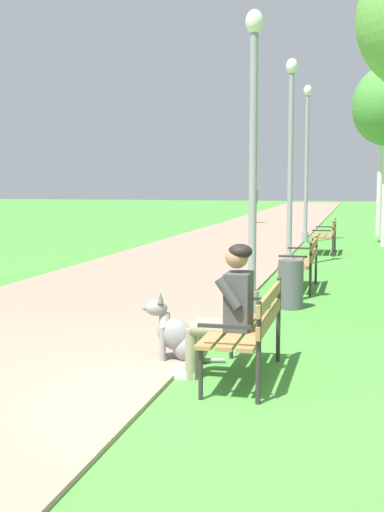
{
  "coord_description": "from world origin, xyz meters",
  "views": [
    {
      "loc": [
        1.33,
        -5.2,
        1.8
      ],
      "look_at": [
        -0.66,
        2.87,
        0.9
      ],
      "focal_mm": 48.01,
      "sensor_mm": 36.0,
      "label": 1
    }
  ],
  "objects_px": {
    "park_bench_far": "(327,233)",
    "lamp_post_near": "(253,159)",
    "litter_bin": "(291,284)",
    "person_seated_on_near_bench": "(227,306)",
    "park_bench_mid": "(303,259)",
    "lamp_post_far": "(307,162)",
    "dog_grey": "(180,338)",
    "birch_tree_sixth": "(382,112)",
    "pedestrian_distant": "(253,204)",
    "park_bench_near": "(250,324)",
    "lamp_post_mid": "(290,161)"
  },
  "relations": [
    {
      "from": "person_seated_on_near_bench",
      "to": "litter_bin",
      "type": "bearing_deg",
      "value": 86.54
    },
    {
      "from": "litter_bin",
      "to": "dog_grey",
      "type": "bearing_deg",
      "value": -103.41
    },
    {
      "from": "park_bench_near",
      "to": "birch_tree_sixth",
      "type": "height_order",
      "value": "birch_tree_sixth"
    },
    {
      "from": "person_seated_on_near_bench",
      "to": "lamp_post_far",
      "type": "xyz_separation_m",
      "value": [
        -0.43,
        14.54,
        1.7
      ]
    },
    {
      "from": "dog_grey",
      "to": "birch_tree_sixth",
      "type": "bearing_deg",
      "value": 82.37
    },
    {
      "from": "park_bench_far",
      "to": "dog_grey",
      "type": "bearing_deg",
      "value": -94.68
    },
    {
      "from": "park_bench_far",
      "to": "lamp_post_far",
      "type": "xyz_separation_m",
      "value": [
        -0.78,
        3.1,
        1.87
      ]
    },
    {
      "from": "lamp_post_near",
      "to": "lamp_post_mid",
      "type": "xyz_separation_m",
      "value": [
        -0.01,
        5.13,
        0.12
      ]
    },
    {
      "from": "park_bench_mid",
      "to": "park_bench_far",
      "type": "relative_size",
      "value": 1.0
    },
    {
      "from": "litter_bin",
      "to": "pedestrian_distant",
      "type": "bearing_deg",
      "value": 100.28
    },
    {
      "from": "birch_tree_sixth",
      "to": "park_bench_near",
      "type": "bearing_deg",
      "value": -95.02
    },
    {
      "from": "park_bench_far",
      "to": "lamp_post_far",
      "type": "distance_m",
      "value": 3.7
    },
    {
      "from": "litter_bin",
      "to": "lamp_post_mid",
      "type": "bearing_deg",
      "value": 96.08
    },
    {
      "from": "person_seated_on_near_bench",
      "to": "park_bench_mid",
      "type": "bearing_deg",
      "value": 87.49
    },
    {
      "from": "lamp_post_far",
      "to": "pedestrian_distant",
      "type": "distance_m",
      "value": 9.17
    },
    {
      "from": "park_bench_mid",
      "to": "lamp_post_near",
      "type": "bearing_deg",
      "value": -103.25
    },
    {
      "from": "lamp_post_far",
      "to": "lamp_post_near",
      "type": "bearing_deg",
      "value": -89.24
    },
    {
      "from": "park_bench_far",
      "to": "birch_tree_sixth",
      "type": "height_order",
      "value": "birch_tree_sixth"
    },
    {
      "from": "dog_grey",
      "to": "lamp_post_mid",
      "type": "distance_m",
      "value": 8.23
    },
    {
      "from": "lamp_post_far",
      "to": "lamp_post_mid",
      "type": "bearing_deg",
      "value": -88.68
    },
    {
      "from": "lamp_post_near",
      "to": "pedestrian_distant",
      "type": "relative_size",
      "value": 2.48
    },
    {
      "from": "birch_tree_sixth",
      "to": "pedestrian_distant",
      "type": "relative_size",
      "value": 3.15
    },
    {
      "from": "dog_grey",
      "to": "litter_bin",
      "type": "bearing_deg",
      "value": 76.59
    },
    {
      "from": "lamp_post_near",
      "to": "pedestrian_distant",
      "type": "xyz_separation_m",
      "value": [
        -3.03,
        19.84,
        -1.27
      ]
    },
    {
      "from": "litter_bin",
      "to": "person_seated_on_near_bench",
      "type": "bearing_deg",
      "value": -93.46
    },
    {
      "from": "park_bench_far",
      "to": "lamp_post_mid",
      "type": "bearing_deg",
      "value": -101.81
    },
    {
      "from": "park_bench_far",
      "to": "dog_grey",
      "type": "distance_m",
      "value": 11.06
    },
    {
      "from": "lamp_post_near",
      "to": "park_bench_near",
      "type": "bearing_deg",
      "value": -81.51
    },
    {
      "from": "park_bench_near",
      "to": "birch_tree_sixth",
      "type": "bearing_deg",
      "value": 84.98
    },
    {
      "from": "park_bench_mid",
      "to": "lamp_post_far",
      "type": "xyz_separation_m",
      "value": [
        -0.66,
        9.08,
        1.87
      ]
    },
    {
      "from": "birch_tree_sixth",
      "to": "litter_bin",
      "type": "xyz_separation_m",
      "value": [
        -1.53,
        -13.97,
        -3.74
      ]
    },
    {
      "from": "park_bench_near",
      "to": "park_bench_far",
      "type": "height_order",
      "value": "same"
    },
    {
      "from": "birch_tree_sixth",
      "to": "person_seated_on_near_bench",
      "type": "bearing_deg",
      "value": -95.68
    },
    {
      "from": "person_seated_on_near_bench",
      "to": "dog_grey",
      "type": "xyz_separation_m",
      "value": [
        -0.55,
        0.42,
        -0.42
      ]
    },
    {
      "from": "park_bench_mid",
      "to": "pedestrian_distant",
      "type": "relative_size",
      "value": 0.91
    },
    {
      "from": "lamp_post_near",
      "to": "litter_bin",
      "type": "distance_m",
      "value": 1.88
    },
    {
      "from": "lamp_post_near",
      "to": "birch_tree_sixth",
      "type": "relative_size",
      "value": 0.79
    },
    {
      "from": "lamp_post_mid",
      "to": "pedestrian_distant",
      "type": "height_order",
      "value": "lamp_post_mid"
    },
    {
      "from": "park_bench_far",
      "to": "lamp_post_mid",
      "type": "distance_m",
      "value": 3.55
    },
    {
      "from": "park_bench_far",
      "to": "lamp_post_near",
      "type": "bearing_deg",
      "value": -94.39
    },
    {
      "from": "birch_tree_sixth",
      "to": "litter_bin",
      "type": "bearing_deg",
      "value": -96.26
    },
    {
      "from": "person_seated_on_near_bench",
      "to": "lamp_post_far",
      "type": "bearing_deg",
      "value": 91.68
    },
    {
      "from": "park_bench_near",
      "to": "lamp_post_mid",
      "type": "xyz_separation_m",
      "value": [
        -0.49,
        8.37,
        1.73
      ]
    },
    {
      "from": "birch_tree_sixth",
      "to": "park_bench_mid",
      "type": "bearing_deg",
      "value": -97.09
    },
    {
      "from": "dog_grey",
      "to": "lamp_post_mid",
      "type": "xyz_separation_m",
      "value": [
        0.27,
        7.98,
        1.98
      ]
    },
    {
      "from": "pedestrian_distant",
      "to": "lamp_post_mid",
      "type": "bearing_deg",
      "value": -78.39
    },
    {
      "from": "park_bench_near",
      "to": "litter_bin",
      "type": "distance_m",
      "value": 3.63
    },
    {
      "from": "dog_grey",
      "to": "person_seated_on_near_bench",
      "type": "bearing_deg",
      "value": -37.23
    },
    {
      "from": "person_seated_on_near_bench",
      "to": "birch_tree_sixth",
      "type": "relative_size",
      "value": 0.24
    },
    {
      "from": "dog_grey",
      "to": "lamp_post_far",
      "type": "bearing_deg",
      "value": 89.49
    }
  ]
}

